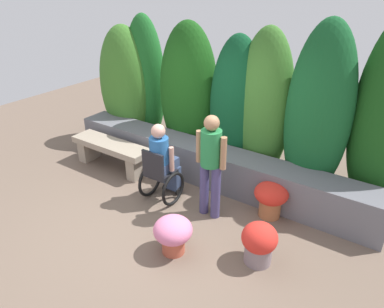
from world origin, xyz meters
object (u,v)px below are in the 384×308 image
Objects in this scene: stone_bench at (111,151)px; flower_pot_red_accent at (271,197)px; flower_pot_purple_near at (173,233)px; flower_pot_terracotta_by_wall at (259,242)px; person_standing_companion at (211,160)px; person_in_wheelchair at (162,165)px.

stone_bench is 3.09m from flower_pot_red_accent.
flower_pot_terracotta_by_wall is at bearing 24.78° from flower_pot_purple_near.
stone_bench is at bearing 178.85° from person_standing_companion.
flower_pot_red_accent is at bearing 105.14° from flower_pot_terracotta_by_wall.
person_standing_companion reaches higher than person_in_wheelchair.
stone_bench is at bearing 167.69° from person_in_wheelchair.
flower_pot_red_accent is (3.08, 0.26, -0.02)m from stone_bench.
flower_pot_purple_near is 0.92× the size of flower_pot_terracotta_by_wall.
person_standing_companion is 1.09m from flower_pot_red_accent.
flower_pot_purple_near is (0.90, -0.92, -0.31)m from person_in_wheelchair.
person_in_wheelchair is at bearing -171.90° from person_standing_companion.
person_in_wheelchair is at bearing 134.30° from flower_pot_purple_near.
flower_pot_purple_near is (0.04, -0.98, -0.62)m from person_standing_companion.
stone_bench is 2.83× the size of flower_pot_terracotta_by_wall.
flower_pot_red_accent is at bearing 16.85° from person_in_wheelchair.
person_in_wheelchair is 1.33m from flower_pot_purple_near.
person_in_wheelchair is at bearing -161.73° from flower_pot_red_accent.
flower_pot_terracotta_by_wall is 1.03× the size of flower_pot_red_accent.
person_standing_companion reaches higher than flower_pot_purple_near.
flower_pot_purple_near is at bearing -155.22° from flower_pot_terracotta_by_wall.
person_in_wheelchair reaches higher than flower_pot_terracotta_by_wall.
flower_pot_purple_near is (2.35, -1.20, -0.05)m from stone_bench.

